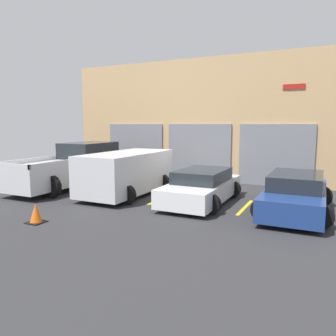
{
  "coord_description": "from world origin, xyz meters",
  "views": [
    {
      "loc": [
        5.47,
        -12.29,
        2.78
      ],
      "look_at": [
        0.0,
        -0.96,
        1.1
      ],
      "focal_mm": 35.0,
      "sensor_mm": 36.0,
      "label": 1
    }
  ],
  "objects_px": {
    "sedan_white": "(202,187)",
    "van_right": "(127,172)",
    "sedan_side": "(295,194)",
    "pickup_truck": "(72,167)",
    "traffic_cone": "(36,214)"
  },
  "relations": [
    {
      "from": "traffic_cone",
      "to": "sedan_side",
      "type": "bearing_deg",
      "value": 33.68
    },
    {
      "from": "pickup_truck",
      "to": "traffic_cone",
      "type": "height_order",
      "value": "pickup_truck"
    },
    {
      "from": "sedan_white",
      "to": "van_right",
      "type": "distance_m",
      "value": 3.15
    },
    {
      "from": "pickup_truck",
      "to": "van_right",
      "type": "xyz_separation_m",
      "value": [
        3.13,
        -0.33,
        0.01
      ]
    },
    {
      "from": "sedan_white",
      "to": "sedan_side",
      "type": "distance_m",
      "value": 3.13
    },
    {
      "from": "pickup_truck",
      "to": "van_right",
      "type": "bearing_deg",
      "value": -5.93
    },
    {
      "from": "sedan_white",
      "to": "sedan_side",
      "type": "relative_size",
      "value": 0.95
    },
    {
      "from": "sedan_white",
      "to": "traffic_cone",
      "type": "xyz_separation_m",
      "value": [
        -3.41,
        -4.35,
        -0.32
      ]
    },
    {
      "from": "sedan_side",
      "to": "traffic_cone",
      "type": "distance_m",
      "value": 7.86
    },
    {
      "from": "sedan_white",
      "to": "van_right",
      "type": "xyz_separation_m",
      "value": [
        -3.13,
        -0.02,
        0.34
      ]
    },
    {
      "from": "sedan_side",
      "to": "van_right",
      "type": "height_order",
      "value": "van_right"
    },
    {
      "from": "sedan_white",
      "to": "van_right",
      "type": "bearing_deg",
      "value": -179.63
    },
    {
      "from": "traffic_cone",
      "to": "sedan_white",
      "type": "bearing_deg",
      "value": 51.96
    },
    {
      "from": "sedan_side",
      "to": "van_right",
      "type": "xyz_separation_m",
      "value": [
        -6.26,
        -0.02,
        0.31
      ]
    },
    {
      "from": "pickup_truck",
      "to": "van_right",
      "type": "relative_size",
      "value": 1.27
    }
  ]
}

